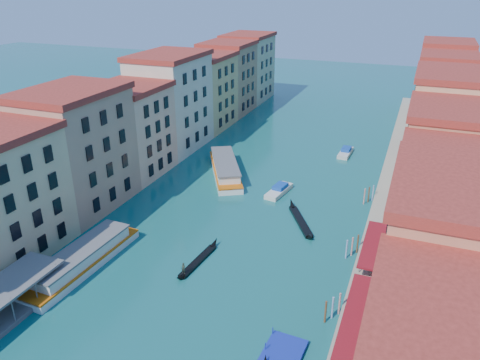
% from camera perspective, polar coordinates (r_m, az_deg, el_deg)
% --- Properties ---
extents(left_bank_palazzos, '(12.80, 128.40, 21.00)m').
position_cam_1_polar(left_bank_palazzos, '(100.19, -10.14, 8.11)').
color(left_bank_palazzos, beige).
rests_on(left_bank_palazzos, ground).
extents(right_bank_palazzos, '(12.80, 128.40, 21.00)m').
position_cam_1_polar(right_bank_palazzos, '(86.79, 23.72, 4.04)').
color(right_bank_palazzos, '#934B3D').
rests_on(right_bank_palazzos, ground).
extents(quay, '(4.00, 140.00, 1.00)m').
position_cam_1_polar(quay, '(89.91, 17.73, -0.76)').
color(quay, '#A49984').
rests_on(quay, ground).
extents(restaurant_awnings, '(3.20, 44.55, 3.12)m').
position_cam_1_polar(restaurant_awnings, '(52.36, 14.15, -16.24)').
color(restaurant_awnings, maroon).
rests_on(restaurant_awnings, ground).
extents(mooring_poles_right, '(1.44, 54.24, 3.20)m').
position_cam_1_polar(mooring_poles_right, '(58.18, 11.75, -13.49)').
color(mooring_poles_right, brown).
rests_on(mooring_poles_right, ground).
extents(vaporetto_near, '(5.13, 19.50, 2.88)m').
position_cam_1_polar(vaporetto_near, '(66.65, -18.65, -9.09)').
color(vaporetto_near, white).
rests_on(vaporetto_near, ground).
extents(vaporetto_far, '(13.55, 19.46, 2.94)m').
position_cam_1_polar(vaporetto_far, '(91.82, -1.81, 1.49)').
color(vaporetto_far, white).
rests_on(vaporetto_far, ground).
extents(gondola_fore, '(1.81, 11.16, 2.22)m').
position_cam_1_polar(gondola_fore, '(64.91, -5.15, -9.69)').
color(gondola_fore, black).
rests_on(gondola_fore, ground).
extents(gondola_far, '(7.42, 11.77, 1.85)m').
position_cam_1_polar(gondola_far, '(75.09, 7.34, -4.83)').
color(gondola_far, black).
rests_on(gondola_far, ground).
extents(motorboat_mid, '(3.42, 7.53, 1.50)m').
position_cam_1_polar(motorboat_mid, '(84.34, 4.79, -1.22)').
color(motorboat_mid, silver).
rests_on(motorboat_mid, ground).
extents(motorboat_far, '(2.51, 7.13, 1.46)m').
position_cam_1_polar(motorboat_far, '(104.95, 12.76, 3.35)').
color(motorboat_far, silver).
rests_on(motorboat_far, ground).
extents(blue_dock, '(4.25, 6.12, 0.49)m').
position_cam_1_polar(blue_dock, '(51.34, 5.11, -20.54)').
color(blue_dock, '#172AA5').
rests_on(blue_dock, ground).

